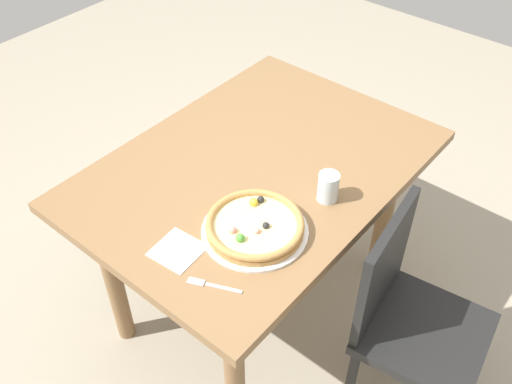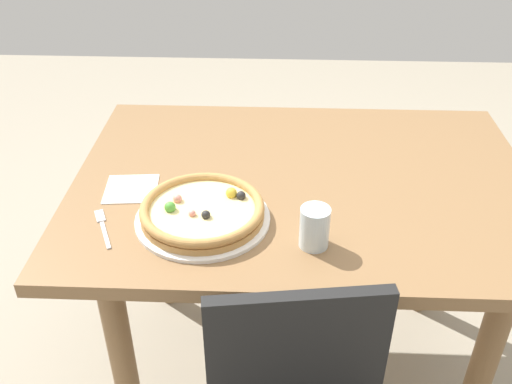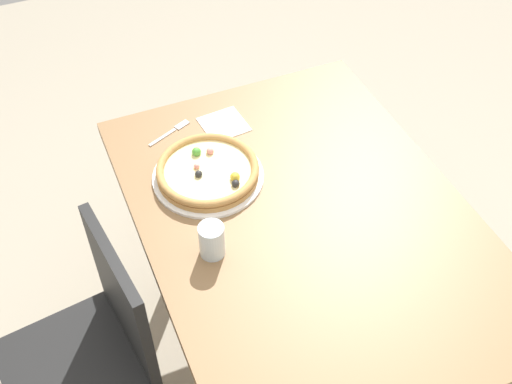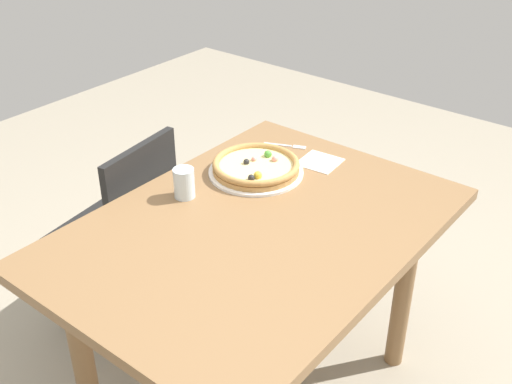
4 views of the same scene
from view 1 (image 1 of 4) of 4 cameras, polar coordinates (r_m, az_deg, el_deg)
name	(u,v)px [view 1 (image 1 of 4)]	position (r m, az deg, el deg)	size (l,w,h in m)	color
ground_plane	(257,298)	(2.63, 0.07, -10.47)	(6.00, 6.00, 0.00)	#9E937F
dining_table	(257,189)	(2.13, 0.09, 0.35)	(1.29, 0.92, 0.78)	olive
chair_near	(409,317)	(2.05, 14.94, -11.90)	(0.45, 0.45, 0.87)	black
plate	(255,231)	(1.81, -0.11, -3.89)	(0.34, 0.34, 0.01)	white
pizza	(255,225)	(1.79, -0.12, -3.33)	(0.31, 0.31, 0.05)	#B78447
fork	(210,285)	(1.68, -4.61, -9.18)	(0.08, 0.16, 0.00)	silver
drinking_glass	(328,187)	(1.91, 7.19, 0.50)	(0.07, 0.07, 0.10)	silver
napkin	(178,250)	(1.78, -7.81, -5.78)	(0.14, 0.14, 0.00)	white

